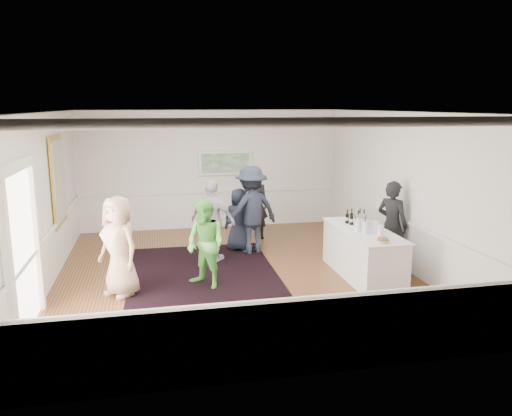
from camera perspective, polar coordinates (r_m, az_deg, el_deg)
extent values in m
plane|color=brown|center=(10.13, -2.41, -7.47)|extent=(8.00, 8.00, 0.00)
cube|color=white|center=(9.57, -2.57, 10.95)|extent=(7.00, 8.00, 0.02)
cube|color=white|center=(9.80, -23.13, 0.61)|extent=(0.02, 8.00, 3.20)
cube|color=white|center=(10.84, 16.11, 2.09)|extent=(0.02, 8.00, 3.20)
cube|color=white|center=(13.64, -5.22, 4.40)|extent=(7.00, 0.02, 3.20)
cube|color=white|center=(5.91, 3.84, -5.29)|extent=(7.00, 0.02, 3.20)
cube|color=gold|center=(11.02, -21.70, 2.92)|extent=(0.04, 1.25, 1.85)
cube|color=white|center=(11.01, -21.58, 2.93)|extent=(0.01, 1.05, 1.65)
cube|color=white|center=(7.30, -26.40, -6.49)|extent=(0.10, 0.14, 2.40)
cube|color=white|center=(8.83, -23.80, -3.24)|extent=(0.10, 0.14, 2.40)
cube|color=white|center=(7.82, -25.78, 4.34)|extent=(0.10, 1.78, 0.16)
cube|color=white|center=(8.07, -25.22, -4.71)|extent=(0.02, 1.50, 2.40)
cube|color=white|center=(13.62, -3.53, 5.18)|extent=(1.44, 0.05, 0.66)
cube|color=#296F2C|center=(13.59, -3.51, 5.16)|extent=(1.30, 0.01, 0.52)
cube|color=black|center=(10.24, -6.07, -7.26)|extent=(2.97, 3.85, 0.02)
cube|color=white|center=(10.05, 12.11, -5.09)|extent=(0.83, 2.28, 0.93)
cube|color=white|center=(9.92, 12.22, -2.48)|extent=(0.89, 2.34, 0.02)
imported|color=black|center=(10.55, 15.27, -1.90)|extent=(0.73, 0.80, 1.83)
imported|color=tan|center=(9.08, -15.39, -4.23)|extent=(1.01, 1.03, 1.80)
imported|color=#67CF53|center=(9.21, -5.79, -4.10)|extent=(0.99, 1.02, 1.65)
imported|color=silver|center=(10.72, -4.95, -1.50)|extent=(1.09, 0.95, 1.77)
imported|color=#1E2432|center=(11.26, -0.54, -0.24)|extent=(1.45, 1.10, 1.99)
imported|color=black|center=(12.49, -0.08, 0.40)|extent=(0.72, 0.55, 1.75)
imported|color=#1E2432|center=(11.54, -2.00, -1.31)|extent=(0.84, 0.72, 1.45)
cylinder|color=#7FAC3D|center=(9.59, 12.38, -2.18)|extent=(0.12, 0.12, 0.24)
cylinder|color=#CE3C61|center=(9.71, 13.51, -2.07)|extent=(0.12, 0.12, 0.24)
cylinder|color=#6AAC3D|center=(9.73, 11.56, -1.94)|extent=(0.12, 0.12, 0.24)
cylinder|color=white|center=(9.40, 14.05, -2.54)|extent=(0.12, 0.12, 0.24)
cylinder|color=silver|center=(10.11, 11.82, -1.48)|extent=(0.26, 0.26, 0.25)
imported|color=white|center=(9.09, 14.27, -3.64)|extent=(0.23, 0.23, 0.06)
cylinder|color=#94653B|center=(9.08, 14.28, -3.48)|extent=(0.19, 0.19, 0.04)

